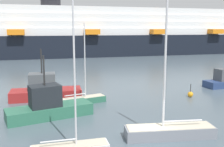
# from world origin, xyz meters

# --- Properties ---
(ground_plane) EXTENTS (600.00, 600.00, 0.00)m
(ground_plane) POSITION_xyz_m (0.00, 0.00, 0.00)
(ground_plane) COLOR #4C5B66
(sailboat_1) EXTENTS (4.64, 2.17, 7.41)m
(sailboat_1) POSITION_xyz_m (-2.98, 9.31, 0.40)
(sailboat_1) COLOR #2D6B51
(sailboat_1) RESTS_ON ground_plane
(sailboat_2) EXTENTS (4.41, 1.06, 8.62)m
(sailboat_2) POSITION_xyz_m (-4.96, -0.23, 0.41)
(sailboat_2) COLOR white
(sailboat_2) RESTS_ON ground_plane
(sailboat_3) EXTENTS (5.88, 2.10, 8.64)m
(sailboat_3) POSITION_xyz_m (1.42, 0.21, 0.49)
(sailboat_3) COLOR gray
(sailboat_3) RESTS_ON ground_plane
(fishing_boat_1) EXTENTS (6.89, 3.62, 4.91)m
(fishing_boat_1) POSITION_xyz_m (-6.06, 6.10, 0.89)
(fishing_boat_1) COLOR #2D6B51
(fishing_boat_1) RESTS_ON ground_plane
(fishing_boat_3) EXTENTS (6.92, 2.51, 4.98)m
(fishing_boat_3) POSITION_xyz_m (-6.31, 11.89, 0.90)
(fishing_boat_3) COLOR maroon
(fishing_boat_3) RESTS_ON ground_plane
(channel_buoy_1) EXTENTS (0.56, 0.56, 1.38)m
(channel_buoy_1) POSITION_xyz_m (8.08, 8.93, 0.29)
(channel_buoy_1) COLOR orange
(channel_buoy_1) RESTS_ON ground_plane
(cruise_ship) EXTENTS (96.19, 16.36, 16.99)m
(cruise_ship) POSITION_xyz_m (12.75, 54.16, 5.45)
(cruise_ship) COLOR black
(cruise_ship) RESTS_ON ground_plane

